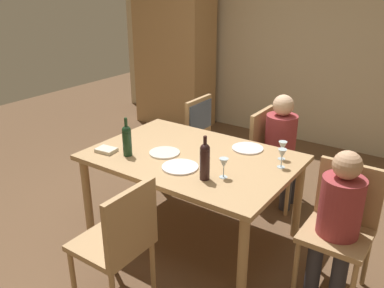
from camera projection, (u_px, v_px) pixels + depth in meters
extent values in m
plane|color=brown|center=(192.00, 233.00, 3.56)|extent=(10.00, 10.00, 0.00)
cube|color=beige|center=(315.00, 41.00, 5.15)|extent=(6.40, 0.12, 2.70)
cube|color=#A87F51|center=(174.00, 54.00, 5.93)|extent=(1.10, 0.56, 2.10)
cube|color=tan|center=(192.00, 158.00, 3.28)|extent=(1.63, 1.12, 0.04)
cylinder|color=tan|center=(87.00, 197.00, 3.44)|extent=(0.07, 0.07, 0.71)
cylinder|color=tan|center=(243.00, 261.00, 2.65)|extent=(0.07, 0.07, 0.71)
cylinder|color=tan|center=(160.00, 158.00, 4.19)|extent=(0.07, 0.07, 0.71)
cylinder|color=tan|center=(298.00, 199.00, 3.40)|extent=(0.07, 0.07, 0.71)
cylinder|color=tan|center=(302.00, 179.00, 4.04)|extent=(0.04, 0.04, 0.44)
cylinder|color=tan|center=(287.00, 195.00, 3.75)|extent=(0.04, 0.04, 0.44)
cylinder|color=tan|center=(267.00, 170.00, 4.24)|extent=(0.04, 0.04, 0.44)
cylinder|color=tan|center=(251.00, 184.00, 3.95)|extent=(0.04, 0.04, 0.44)
cube|color=tan|center=(279.00, 159.00, 3.90)|extent=(0.44, 0.44, 0.04)
cube|color=tan|center=(261.00, 132.00, 3.92)|extent=(0.04, 0.44, 0.44)
cylinder|color=tan|center=(296.00, 268.00, 2.80)|extent=(0.04, 0.04, 0.44)
cylinder|color=tan|center=(366.00, 259.00, 2.89)|extent=(0.04, 0.04, 0.44)
cylinder|color=tan|center=(314.00, 241.00, 3.09)|extent=(0.04, 0.04, 0.44)
cube|color=tan|center=(336.00, 235.00, 2.75)|extent=(0.44, 0.44, 0.04)
cube|color=tan|center=(349.00, 192.00, 2.81)|extent=(0.44, 0.04, 0.44)
cylinder|color=tan|center=(73.00, 277.00, 2.71)|extent=(0.04, 0.04, 0.44)
cylinder|color=tan|center=(114.00, 249.00, 3.00)|extent=(0.04, 0.04, 0.44)
cylinder|color=tan|center=(153.00, 268.00, 2.80)|extent=(0.04, 0.04, 0.44)
cube|color=tan|center=(111.00, 243.00, 2.67)|extent=(0.44, 0.44, 0.04)
cube|color=tan|center=(131.00, 222.00, 2.47)|extent=(0.04, 0.44, 0.44)
cylinder|color=tan|center=(237.00, 162.00, 4.43)|extent=(0.04, 0.04, 0.44)
cylinder|color=tan|center=(220.00, 175.00, 4.14)|extent=(0.04, 0.04, 0.44)
cylinder|color=tan|center=(208.00, 154.00, 4.63)|extent=(0.04, 0.04, 0.44)
cylinder|color=tan|center=(189.00, 165.00, 4.34)|extent=(0.04, 0.04, 0.44)
cube|color=tan|center=(214.00, 143.00, 4.29)|extent=(0.44, 0.44, 0.04)
cube|color=tan|center=(199.00, 118.00, 4.31)|extent=(0.04, 0.44, 0.44)
cube|color=#4C5B75|center=(199.00, 116.00, 4.30)|extent=(0.07, 0.40, 0.31)
cylinder|color=#33333D|center=(293.00, 181.00, 3.99)|extent=(0.11, 0.11, 0.46)
cylinder|color=#33333D|center=(286.00, 188.00, 3.85)|extent=(0.11, 0.11, 0.46)
cylinder|color=#9E383D|center=(280.00, 138.00, 3.82)|extent=(0.29, 0.29, 0.45)
sphere|color=beige|center=(283.00, 105.00, 3.70)|extent=(0.20, 0.20, 0.20)
cylinder|color=#33333D|center=(338.00, 278.00, 2.69)|extent=(0.10, 0.10, 0.46)
cylinder|color=#33333D|center=(313.00, 268.00, 2.78)|extent=(0.10, 0.10, 0.46)
cylinder|color=#9E383D|center=(341.00, 208.00, 2.67)|extent=(0.28, 0.28, 0.43)
sphere|color=tan|center=(347.00, 165.00, 2.55)|extent=(0.19, 0.19, 0.19)
cylinder|color=#19381E|center=(127.00, 144.00, 3.24)|extent=(0.07, 0.07, 0.20)
sphere|color=#19381E|center=(126.00, 130.00, 3.19)|extent=(0.07, 0.07, 0.07)
cylinder|color=#19381E|center=(126.00, 124.00, 3.17)|extent=(0.03, 0.03, 0.09)
cylinder|color=black|center=(205.00, 165.00, 2.85)|extent=(0.07, 0.07, 0.22)
sphere|color=black|center=(205.00, 149.00, 2.80)|extent=(0.07, 0.07, 0.07)
cylinder|color=black|center=(205.00, 142.00, 2.78)|extent=(0.03, 0.03, 0.09)
cylinder|color=silver|center=(281.00, 159.00, 3.21)|extent=(0.06, 0.06, 0.00)
cylinder|color=silver|center=(282.00, 155.00, 3.19)|extent=(0.01, 0.01, 0.07)
cone|color=silver|center=(283.00, 146.00, 3.16)|extent=(0.07, 0.07, 0.07)
cylinder|color=silver|center=(223.00, 177.00, 2.91)|extent=(0.06, 0.06, 0.00)
cylinder|color=silver|center=(223.00, 172.00, 2.90)|extent=(0.01, 0.01, 0.07)
cone|color=silver|center=(224.00, 163.00, 2.87)|extent=(0.07, 0.07, 0.07)
cylinder|color=silver|center=(281.00, 167.00, 3.07)|extent=(0.06, 0.06, 0.00)
cylinder|color=silver|center=(281.00, 163.00, 3.05)|extent=(0.01, 0.01, 0.07)
cone|color=silver|center=(282.00, 154.00, 3.02)|extent=(0.07, 0.07, 0.07)
cylinder|color=white|center=(180.00, 167.00, 3.05)|extent=(0.28, 0.28, 0.01)
cylinder|color=white|center=(248.00, 148.00, 3.39)|extent=(0.26, 0.26, 0.01)
cylinder|color=silver|center=(165.00, 153.00, 3.30)|extent=(0.25, 0.25, 0.01)
cube|color=beige|center=(106.00, 150.00, 3.34)|extent=(0.17, 0.14, 0.03)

